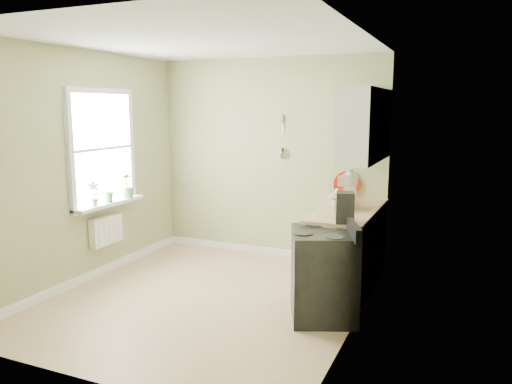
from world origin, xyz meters
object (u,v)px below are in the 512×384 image
at_px(coffee_maker, 345,208).
at_px(kettle, 337,196).
at_px(stove, 324,273).
at_px(stand_mixer, 348,193).

bearing_deg(coffee_maker, kettle, 108.30).
height_order(kettle, coffee_maker, coffee_maker).
bearing_deg(stove, kettle, 98.71).
bearing_deg(kettle, stove, -81.29).
bearing_deg(stand_mixer, coffee_maker, -79.20).
relative_size(stove, coffee_maker, 3.20).
bearing_deg(kettle, stand_mixer, -55.86).
height_order(stove, kettle, kettle).
bearing_deg(coffee_maker, stand_mixer, 100.80).
xyz_separation_m(stand_mixer, coffee_maker, (0.13, -0.68, -0.03)).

